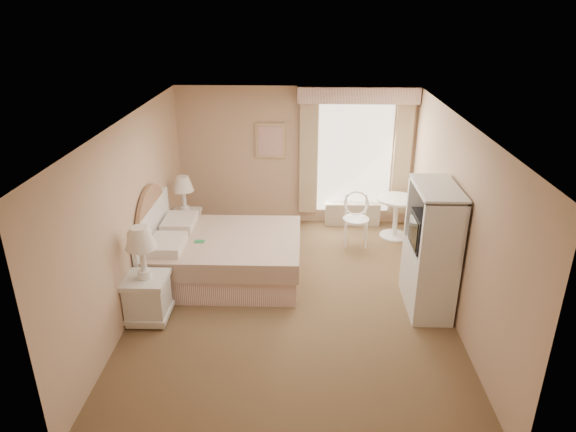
{
  "coord_description": "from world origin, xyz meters",
  "views": [
    {
      "loc": [
        0.13,
        -6.12,
        3.85
      ],
      "look_at": [
        -0.06,
        0.3,
        1.13
      ],
      "focal_mm": 32.0,
      "sensor_mm": 36.0,
      "label": 1
    }
  ],
  "objects_px": {
    "armoire": "(430,259)",
    "nightstand_far": "(186,218)",
    "round_table": "(396,211)",
    "bed": "(218,255)",
    "cafe_chair": "(356,214)",
    "nightstand_near": "(146,287)"
  },
  "relations": [
    {
      "from": "armoire",
      "to": "nightstand_far",
      "type": "bearing_deg",
      "value": 152.73
    },
    {
      "from": "nightstand_near",
      "to": "nightstand_far",
      "type": "xyz_separation_m",
      "value": [
        0.0,
        2.33,
        -0.05
      ]
    },
    {
      "from": "bed",
      "to": "nightstand_far",
      "type": "bearing_deg",
      "value": 121.57
    },
    {
      "from": "round_table",
      "to": "cafe_chair",
      "type": "distance_m",
      "value": 0.76
    },
    {
      "from": "nightstand_far",
      "to": "cafe_chair",
      "type": "distance_m",
      "value": 2.87
    },
    {
      "from": "nightstand_far",
      "to": "bed",
      "type": "bearing_deg",
      "value": -58.43
    },
    {
      "from": "armoire",
      "to": "nightstand_near",
      "type": "bearing_deg",
      "value": -173.07
    },
    {
      "from": "bed",
      "to": "nightstand_near",
      "type": "height_order",
      "value": "bed"
    },
    {
      "from": "nightstand_near",
      "to": "armoire",
      "type": "xyz_separation_m",
      "value": [
        3.65,
        0.44,
        0.22
      ]
    },
    {
      "from": "nightstand_far",
      "to": "round_table",
      "type": "distance_m",
      "value": 3.6
    },
    {
      "from": "round_table",
      "to": "armoire",
      "type": "height_order",
      "value": "armoire"
    },
    {
      "from": "nightstand_near",
      "to": "round_table",
      "type": "xyz_separation_m",
      "value": [
        3.59,
        2.65,
        -0.01
      ]
    },
    {
      "from": "nightstand_far",
      "to": "cafe_chair",
      "type": "xyz_separation_m",
      "value": [
        2.87,
        0.06,
        0.08
      ]
    },
    {
      "from": "nightstand_far",
      "to": "round_table",
      "type": "height_order",
      "value": "nightstand_far"
    },
    {
      "from": "cafe_chair",
      "to": "bed",
      "type": "bearing_deg",
      "value": -148.17
    },
    {
      "from": "cafe_chair",
      "to": "armoire",
      "type": "relative_size",
      "value": 0.52
    },
    {
      "from": "nightstand_near",
      "to": "armoire",
      "type": "relative_size",
      "value": 0.75
    },
    {
      "from": "nightstand_near",
      "to": "nightstand_far",
      "type": "distance_m",
      "value": 2.33
    },
    {
      "from": "round_table",
      "to": "armoire",
      "type": "distance_m",
      "value": 2.22
    },
    {
      "from": "nightstand_near",
      "to": "round_table",
      "type": "bearing_deg",
      "value": 36.45
    },
    {
      "from": "nightstand_near",
      "to": "armoire",
      "type": "bearing_deg",
      "value": 6.93
    },
    {
      "from": "bed",
      "to": "cafe_chair",
      "type": "height_order",
      "value": "bed"
    }
  ]
}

